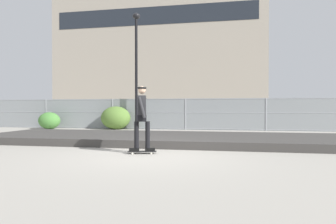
% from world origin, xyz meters
% --- Properties ---
extents(ground_plane, '(120.00, 120.00, 0.00)m').
position_xyz_m(ground_plane, '(0.00, 0.00, 0.00)').
color(ground_plane, '#9E998E').
extents(gravel_berm, '(13.99, 3.92, 0.26)m').
position_xyz_m(gravel_berm, '(0.00, 2.99, 0.13)').
color(gravel_berm, '#3D3A38').
rests_on(gravel_berm, ground_plane).
extents(skateboard, '(0.82, 0.38, 0.07)m').
position_xyz_m(skateboard, '(-0.16, 0.14, 0.06)').
color(skateboard, black).
rests_on(skateboard, ground_plane).
extents(skater, '(0.72, 0.62, 1.81)m').
position_xyz_m(skater, '(-0.16, 0.14, 1.11)').
color(skater, black).
rests_on(skater, skateboard).
extents(chain_fence, '(27.36, 0.06, 1.85)m').
position_xyz_m(chain_fence, '(0.00, 9.13, 0.93)').
color(chain_fence, gray).
rests_on(chain_fence, ground_plane).
extents(street_lamp, '(0.44, 0.44, 6.92)m').
position_xyz_m(street_lamp, '(-2.90, 8.74, 4.29)').
color(street_lamp, black).
rests_on(street_lamp, ground_plane).
extents(parked_car_near, '(4.51, 2.17, 1.66)m').
position_xyz_m(parked_car_near, '(-2.41, 11.76, 0.84)').
color(parked_car_near, '#566B4C').
rests_on(parked_car_near, ground_plane).
extents(library_building, '(31.10, 10.65, 22.99)m').
position_xyz_m(library_building, '(-7.21, 36.60, 11.49)').
color(library_building, '#9E9384').
rests_on(library_building, ground_plane).
extents(shrub_left, '(1.33, 1.09, 1.03)m').
position_xyz_m(shrub_left, '(-8.27, 8.22, 0.51)').
color(shrub_left, '#477F38').
rests_on(shrub_left, ground_plane).
extents(shrub_center, '(1.79, 1.47, 1.39)m').
position_xyz_m(shrub_center, '(-4.18, 8.72, 0.69)').
color(shrub_center, '#567A33').
rests_on(shrub_center, ground_plane).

